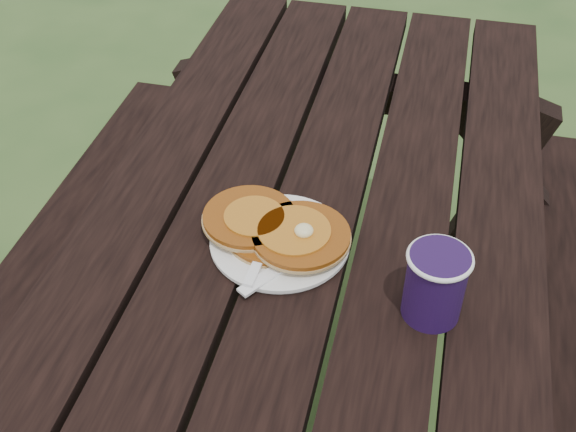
% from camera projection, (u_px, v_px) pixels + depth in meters
% --- Properties ---
extents(picnic_table, '(1.36, 1.80, 0.75)m').
position_uv_depth(picnic_table, '(297.00, 403.00, 1.37)').
color(picnic_table, black).
rests_on(picnic_table, ground).
extents(plate, '(0.22, 0.22, 0.01)m').
position_uv_depth(plate, '(280.00, 242.00, 1.14)').
color(plate, white).
rests_on(plate, picnic_table).
extents(pancake_stack, '(0.24, 0.17, 0.04)m').
position_uv_depth(pancake_stack, '(276.00, 228.00, 1.14)').
color(pancake_stack, '#8B450F').
rests_on(pancake_stack, plate).
extents(knife, '(0.12, 0.16, 0.00)m').
position_uv_depth(knife, '(286.00, 263.00, 1.10)').
color(knife, white).
rests_on(knife, plate).
extents(fork, '(0.04, 0.16, 0.01)m').
position_uv_depth(fork, '(259.00, 260.00, 1.09)').
color(fork, white).
rests_on(fork, plate).
extents(coffee_cup, '(0.09, 0.09, 0.11)m').
position_uv_depth(coffee_cup, '(436.00, 281.00, 1.00)').
color(coffee_cup, '#210E3C').
rests_on(coffee_cup, picnic_table).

